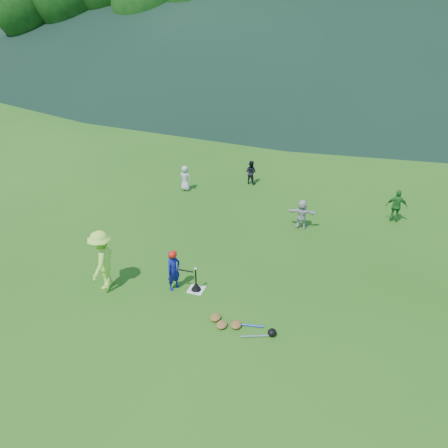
# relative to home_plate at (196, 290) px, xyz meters

# --- Properties ---
(ground) EXTENTS (120.00, 120.00, 0.00)m
(ground) POSITION_rel_home_plate_xyz_m (0.00, 0.00, -0.01)
(ground) COLOR #205313
(ground) RESTS_ON ground
(home_plate) EXTENTS (0.45, 0.45, 0.02)m
(home_plate) POSITION_rel_home_plate_xyz_m (0.00, 0.00, 0.00)
(home_plate) COLOR silver
(home_plate) RESTS_ON ground
(baseball) EXTENTS (0.08, 0.08, 0.08)m
(baseball) POSITION_rel_home_plate_xyz_m (0.00, 0.00, 0.73)
(baseball) COLOR white
(baseball) RESTS_ON batting_tee
(batter_child) EXTENTS (0.46, 0.53, 1.24)m
(batter_child) POSITION_rel_home_plate_xyz_m (-0.63, -0.12, 0.61)
(batter_child) COLOR navy
(batter_child) RESTS_ON ground
(adult_coach) EXTENTS (0.90, 1.29, 1.82)m
(adult_coach) POSITION_rel_home_plate_xyz_m (-2.57, -0.69, 0.90)
(adult_coach) COLOR #B3F748
(adult_coach) RESTS_ON ground
(fielder_a) EXTENTS (0.57, 0.40, 1.10)m
(fielder_a) POSITION_rel_home_plate_xyz_m (-3.13, 6.52, 0.54)
(fielder_a) COLOR silver
(fielder_a) RESTS_ON ground
(fielder_b) EXTENTS (0.58, 0.49, 1.07)m
(fielder_b) POSITION_rel_home_plate_xyz_m (-0.66, 8.15, 0.52)
(fielder_b) COLOR black
(fielder_b) RESTS_ON ground
(fielder_c) EXTENTS (0.76, 0.35, 1.27)m
(fielder_c) POSITION_rel_home_plate_xyz_m (5.43, 6.34, 0.62)
(fielder_c) COLOR #217025
(fielder_c) RESTS_ON ground
(fielder_d) EXTENTS (1.06, 0.41, 1.12)m
(fielder_d) POSITION_rel_home_plate_xyz_m (2.21, 4.72, 0.55)
(fielder_d) COLOR #BEBEBE
(fielder_d) RESTS_ON ground
(batting_tee) EXTENTS (0.30, 0.30, 0.68)m
(batting_tee) POSITION_rel_home_plate_xyz_m (0.00, 0.00, 0.12)
(batting_tee) COLOR black
(batting_tee) RESTS_ON home_plate
(batter_gear) EXTENTS (0.73, 0.26, 0.60)m
(batter_gear) POSITION_rel_home_plate_xyz_m (-0.60, -0.12, 1.11)
(batter_gear) COLOR red
(batter_gear) RESTS_ON ground
(equipment_pile) EXTENTS (1.80, 0.65, 0.19)m
(equipment_pile) POSITION_rel_home_plate_xyz_m (1.56, -1.13, 0.06)
(equipment_pile) COLOR olive
(equipment_pile) RESTS_ON ground
(outfield_fence) EXTENTS (70.07, 0.08, 1.33)m
(outfield_fence) POSITION_rel_home_plate_xyz_m (0.00, 28.00, 0.69)
(outfield_fence) COLOR gray
(outfield_fence) RESTS_ON ground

